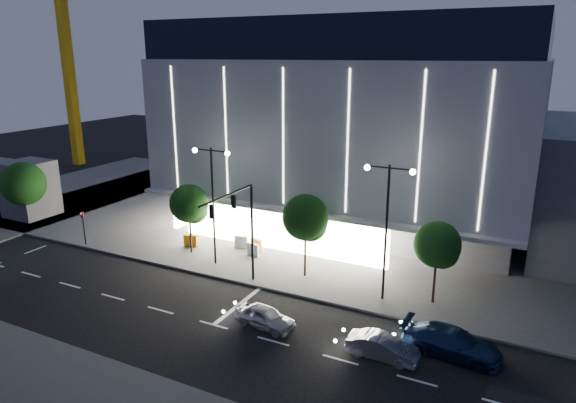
% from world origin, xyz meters
% --- Properties ---
extents(ground, '(160.00, 160.00, 0.00)m').
position_xyz_m(ground, '(0.00, 0.00, 0.00)').
color(ground, black).
rests_on(ground, ground).
extents(sidewalk_museum, '(70.00, 40.00, 0.15)m').
position_xyz_m(sidewalk_museum, '(5.00, 24.00, 0.07)').
color(sidewalk_museum, '#474747').
rests_on(sidewalk_museum, ground).
extents(sidewalk_west, '(16.00, 50.00, 0.15)m').
position_xyz_m(sidewalk_west, '(-30.00, 10.00, 0.07)').
color(sidewalk_west, '#474747').
rests_on(sidewalk_west, ground).
extents(museum, '(30.00, 25.80, 18.00)m').
position_xyz_m(museum, '(2.98, 22.31, 9.27)').
color(museum, '#4C4C51').
rests_on(museum, ground).
extents(traffic_mast, '(0.33, 5.89, 7.07)m').
position_xyz_m(traffic_mast, '(1.00, 3.34, 5.03)').
color(traffic_mast, black).
rests_on(traffic_mast, ground).
extents(street_lamp_west, '(3.16, 0.36, 9.00)m').
position_xyz_m(street_lamp_west, '(-3.00, 6.00, 5.96)').
color(street_lamp_west, black).
rests_on(street_lamp_west, ground).
extents(street_lamp_east, '(3.16, 0.36, 9.00)m').
position_xyz_m(street_lamp_east, '(10.00, 6.00, 5.96)').
color(street_lamp_east, black).
rests_on(street_lamp_east, ground).
extents(ped_signal_far, '(0.22, 0.24, 3.00)m').
position_xyz_m(ped_signal_far, '(-15.00, 4.50, 1.89)').
color(ped_signal_far, black).
rests_on(ped_signal_far, ground).
extents(tower_crane, '(32.00, 2.00, 28.50)m').
position_xyz_m(tower_crane, '(-40.92, 28.00, 20.51)').
color(tower_crane, gold).
rests_on(tower_crane, ground).
extents(tree_left, '(3.02, 3.02, 5.72)m').
position_xyz_m(tree_left, '(-5.97, 7.02, 4.03)').
color(tree_left, black).
rests_on(tree_left, ground).
extents(tree_mid, '(3.25, 3.25, 6.15)m').
position_xyz_m(tree_mid, '(4.03, 7.02, 4.33)').
color(tree_mid, black).
rests_on(tree_mid, ground).
extents(tree_right, '(2.91, 2.91, 5.51)m').
position_xyz_m(tree_right, '(13.03, 7.02, 3.88)').
color(tree_right, black).
rests_on(tree_right, ground).
extents(car_lead, '(3.90, 1.93, 1.28)m').
position_xyz_m(car_lead, '(4.80, -0.30, 0.64)').
color(car_lead, '#B6B9BF').
rests_on(car_lead, ground).
extents(car_second, '(3.82, 1.36, 1.26)m').
position_xyz_m(car_second, '(11.89, -0.33, 0.63)').
color(car_second, '#9C9DA3').
rests_on(car_second, ground).
extents(car_third, '(5.32, 2.40, 1.51)m').
position_xyz_m(car_third, '(15.05, 1.58, 0.76)').
color(car_third, navy).
rests_on(car_third, ground).
extents(barrier_a, '(1.13, 0.53, 1.00)m').
position_xyz_m(barrier_a, '(-6.82, 7.99, 0.65)').
color(barrier_a, orange).
rests_on(barrier_a, sidewalk_museum).
extents(barrier_b, '(1.13, 0.44, 1.00)m').
position_xyz_m(barrier_b, '(-2.97, 9.66, 0.65)').
color(barrier_b, white).
rests_on(barrier_b, sidewalk_museum).
extents(barrier_c, '(1.12, 0.61, 1.00)m').
position_xyz_m(barrier_c, '(-1.53, 9.60, 0.65)').
color(barrier_c, orange).
rests_on(barrier_c, sidewalk_museum).
extents(barrier_d, '(1.13, 0.47, 1.00)m').
position_xyz_m(barrier_d, '(-1.19, 8.58, 0.65)').
color(barrier_d, silver).
rests_on(barrier_d, sidewalk_museum).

